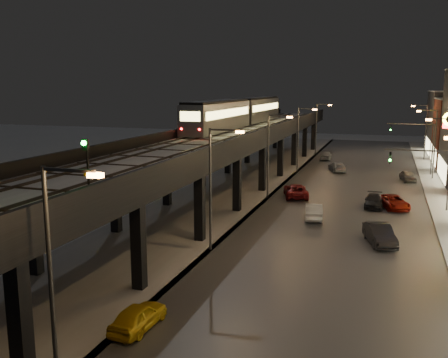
% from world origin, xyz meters
% --- Properties ---
extents(ground, '(220.00, 220.00, 0.00)m').
position_xyz_m(ground, '(0.00, 0.00, 0.00)').
color(ground, silver).
extents(road_surface, '(17.00, 120.00, 0.06)m').
position_xyz_m(road_surface, '(7.50, 35.00, 0.03)').
color(road_surface, '#46474D').
rests_on(road_surface, ground).
extents(sidewalk_right, '(4.00, 120.00, 0.14)m').
position_xyz_m(sidewalk_right, '(17.50, 35.00, 0.07)').
color(sidewalk_right, '#9FA1A8').
rests_on(sidewalk_right, ground).
extents(under_viaduct_pavement, '(11.00, 120.00, 0.06)m').
position_xyz_m(under_viaduct_pavement, '(-6.00, 35.00, 0.03)').
color(under_viaduct_pavement, '#9FA1A8').
rests_on(under_viaduct_pavement, ground).
extents(elevated_viaduct, '(9.00, 100.00, 6.30)m').
position_xyz_m(elevated_viaduct, '(-6.00, 31.84, 5.62)').
color(elevated_viaduct, black).
rests_on(elevated_viaduct, ground).
extents(viaduct_trackbed, '(8.40, 100.00, 0.32)m').
position_xyz_m(viaduct_trackbed, '(-6.01, 31.97, 6.39)').
color(viaduct_trackbed, '#B2B7C1').
rests_on(viaduct_trackbed, elevated_viaduct).
extents(viaduct_parapet_streetside, '(0.30, 100.00, 1.10)m').
position_xyz_m(viaduct_parapet_streetside, '(-1.65, 32.00, 6.85)').
color(viaduct_parapet_streetside, black).
rests_on(viaduct_parapet_streetside, elevated_viaduct).
extents(viaduct_parapet_far, '(0.30, 100.00, 1.10)m').
position_xyz_m(viaduct_parapet_far, '(-10.35, 32.00, 6.85)').
color(viaduct_parapet_far, black).
rests_on(viaduct_parapet_far, elevated_viaduct).
extents(streetlight_left_0, '(2.57, 0.28, 9.00)m').
position_xyz_m(streetlight_left_0, '(-0.43, -5.00, 5.24)').
color(streetlight_left_0, '#38383A').
rests_on(streetlight_left_0, ground).
extents(streetlight_left_1, '(2.57, 0.28, 9.00)m').
position_xyz_m(streetlight_left_1, '(-0.43, 13.00, 5.24)').
color(streetlight_left_1, '#38383A').
rests_on(streetlight_left_1, ground).
extents(streetlight_left_2, '(2.57, 0.28, 9.00)m').
position_xyz_m(streetlight_left_2, '(-0.43, 31.00, 5.24)').
color(streetlight_left_2, '#38383A').
rests_on(streetlight_left_2, ground).
extents(streetlight_right_2, '(2.56, 0.28, 9.00)m').
position_xyz_m(streetlight_right_2, '(16.73, 31.00, 5.24)').
color(streetlight_right_2, '#38383A').
rests_on(streetlight_right_2, ground).
extents(streetlight_left_3, '(2.57, 0.28, 9.00)m').
position_xyz_m(streetlight_left_3, '(-0.43, 49.00, 5.24)').
color(streetlight_left_3, '#38383A').
rests_on(streetlight_left_3, ground).
extents(streetlight_right_3, '(2.56, 0.28, 9.00)m').
position_xyz_m(streetlight_right_3, '(16.73, 49.00, 5.24)').
color(streetlight_right_3, '#38383A').
rests_on(streetlight_right_3, ground).
extents(streetlight_left_4, '(2.57, 0.28, 9.00)m').
position_xyz_m(streetlight_left_4, '(-0.43, 67.00, 5.24)').
color(streetlight_left_4, '#38383A').
rests_on(streetlight_left_4, ground).
extents(streetlight_right_4, '(2.56, 0.28, 9.00)m').
position_xyz_m(streetlight_right_4, '(16.73, 67.00, 5.24)').
color(streetlight_right_4, '#38383A').
rests_on(streetlight_right_4, ground).
extents(traffic_light_rig_a, '(6.10, 0.34, 7.00)m').
position_xyz_m(traffic_light_rig_a, '(15.84, 22.00, 4.50)').
color(traffic_light_rig_a, '#38383A').
rests_on(traffic_light_rig_a, ground).
extents(traffic_light_rig_b, '(6.10, 0.34, 7.00)m').
position_xyz_m(traffic_light_rig_b, '(15.84, 52.00, 4.50)').
color(traffic_light_rig_b, '#38383A').
rests_on(traffic_light_rig_b, ground).
extents(subway_train, '(3.03, 36.92, 3.63)m').
position_xyz_m(subway_train, '(-8.50, 46.85, 8.42)').
color(subway_train, gray).
rests_on(subway_train, viaduct_trackbed).
extents(rail_signal, '(0.33, 0.42, 2.84)m').
position_xyz_m(rail_signal, '(-2.10, -0.14, 8.64)').
color(rail_signal, black).
rests_on(rail_signal, viaduct_trackbed).
extents(car_taxi, '(1.74, 3.86, 1.29)m').
position_xyz_m(car_taxi, '(0.04, 0.42, 0.64)').
color(car_taxi, gold).
rests_on(car_taxi, ground).
extents(car_near_white, '(2.15, 4.48, 1.42)m').
position_xyz_m(car_near_white, '(5.22, 24.18, 0.71)').
color(car_near_white, white).
rests_on(car_near_white, ground).
extents(car_mid_silver, '(3.66, 5.59, 1.43)m').
position_xyz_m(car_mid_silver, '(2.06, 32.62, 0.72)').
color(car_mid_silver, maroon).
rests_on(car_mid_silver, ground).
extents(car_mid_dark, '(3.21, 5.01, 1.35)m').
position_xyz_m(car_mid_dark, '(4.62, 51.04, 0.67)').
color(car_mid_dark, '#96A0AD').
rests_on(car_mid_dark, ground).
extents(car_far_white, '(1.88, 4.29, 1.44)m').
position_xyz_m(car_far_white, '(1.70, 62.39, 0.72)').
color(car_far_white, '#9199A5').
rests_on(car_far_white, ground).
extents(car_onc_silver, '(2.84, 4.89, 1.52)m').
position_xyz_m(car_onc_silver, '(11.07, 18.30, 0.76)').
color(car_onc_silver, black).
rests_on(car_onc_silver, ground).
extents(car_onc_dark, '(3.61, 5.16, 1.31)m').
position_xyz_m(car_onc_dark, '(12.12, 30.50, 0.65)').
color(car_onc_dark, maroon).
rests_on(car_onc_dark, ground).
extents(car_onc_white, '(1.76, 4.30, 1.25)m').
position_xyz_m(car_onc_white, '(10.27, 30.49, 0.62)').
color(car_onc_white, black).
rests_on(car_onc_white, ground).
extents(car_onc_red, '(2.33, 4.11, 1.32)m').
position_xyz_m(car_onc_red, '(13.90, 46.48, 0.66)').
color(car_onc_red, slate).
rests_on(car_onc_red, ground).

